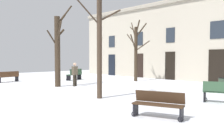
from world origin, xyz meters
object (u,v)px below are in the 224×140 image
Objects in this scene: tree_left_of_center at (58,48)px; litter_bin at (222,84)px; person_near_bench at (75,73)px; bench_by_litter_bin at (158,104)px; bench_far_corner at (75,74)px; tree_foreground at (136,50)px; streetlamp at (101,52)px; tree_right_of_center at (100,35)px; bench_back_to_back_right at (9,77)px.

tree_left_of_center reaches higher than litter_bin.
person_near_bench is (-7.66, -5.09, 0.49)m from litter_bin.
bench_far_corner is at bearing 137.23° from bench_by_litter_bin.
bench_far_corner is 1.03× the size of person_near_bench.
tree_foreground is 4.52m from streetlamp.
bench_by_litter_bin is (4.16, -1.08, -2.53)m from tree_right_of_center.
tree_left_of_center is 2.01m from person_near_bench.
streetlamp reaches higher than person_near_bench.
tree_right_of_center reaches higher than tree_left_of_center.
person_near_bench is (-4.88, 1.93, -2.10)m from tree_right_of_center.
person_near_bench is at bearing 98.99° from bench_back_to_back_right.
tree_left_of_center is at bearing 26.84° from bench_far_corner.
bench_back_to_back_right is 1.07× the size of person_near_bench.
bench_by_litter_bin is at bearing -12.32° from tree_left_of_center.
tree_left_of_center is at bearing 169.39° from tree_right_of_center.
tree_left_of_center reaches higher than bench_far_corner.
tree_foreground is 6.53× the size of litter_bin.
litter_bin is at bearing 107.07° from bench_back_to_back_right.
tree_foreground is 3.02× the size of bench_far_corner.
streetlamp is (-9.02, 7.74, -0.53)m from tree_right_of_center.
tree_right_of_center is 11.90m from streetlamp.
streetlamp is 5.30× the size of litter_bin.
bench_by_litter_bin is at bearing -121.57° from person_near_bench.
person_near_bench is (4.15, -5.82, -1.57)m from streetlamp.
bench_back_to_back_right reaches higher than litter_bin.
tree_right_of_center is 7.53× the size of litter_bin.
tree_foreground is 7.61m from litter_bin.
tree_foreground is at bearing -16.92° from person_near_bench.
bench_far_corner reaches higher than bench_by_litter_bin.
bench_back_to_back_right is (-13.63, -7.27, 0.05)m from litter_bin.
streetlamp is at bearing 169.51° from bench_far_corner.
tree_foreground is at bearing 81.38° from tree_left_of_center.
tree_right_of_center is 1.42× the size of streetlamp.
tree_left_of_center is 10.11m from bench_by_litter_bin.
person_near_bench is at bearing -54.51° from streetlamp.
tree_foreground reaches higher than streetlamp.
tree_right_of_center is 11.14m from bench_back_to_back_right.
litter_bin is 11.77m from bench_far_corner.
bench_by_litter_bin is (8.66, -8.74, -2.07)m from tree_foreground.
litter_bin is at bearing 80.46° from bench_by_litter_bin.
tree_foreground is 8.90m from tree_right_of_center.
litter_bin is 15.44m from bench_back_to_back_right.
tree_foreground reaches higher than person_near_bench.
person_near_bench is (3.85, -2.62, 0.39)m from bench_far_corner.
bench_far_corner is (-4.23, -3.12, -2.03)m from tree_foreground.
tree_foreground is at bearing 174.96° from litter_bin.
bench_back_to_back_right is (-5.34, -1.28, -2.12)m from tree_left_of_center.
tree_foreground is 6.71m from tree_left_of_center.
tree_right_of_center is at bearing -59.58° from tree_foreground.
litter_bin is 0.44× the size of bench_back_to_back_right.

